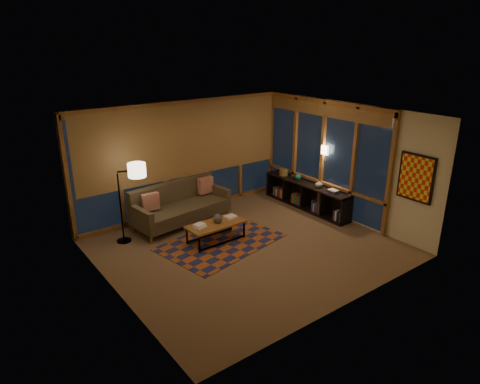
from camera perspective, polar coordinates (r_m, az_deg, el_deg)
floor at (r=8.77m, az=1.03°, el=-7.42°), size 5.50×5.00×0.01m
ceiling at (r=7.90m, az=1.16°, el=10.25°), size 5.50×5.00×0.01m
walls at (r=8.24m, az=1.09°, el=0.96°), size 5.51×5.01×2.70m
window_wall_back at (r=10.18m, az=-7.35°, el=4.51°), size 5.30×0.16×2.60m
window_wall_right at (r=10.41m, az=10.80°, el=4.67°), size 0.16×3.70×2.60m
wall_art at (r=9.02m, az=22.40°, el=1.77°), size 0.06×0.74×0.94m
wall_sconce at (r=10.22m, az=11.25°, el=5.51°), size 0.12×0.18×0.22m
sofa at (r=9.77m, az=-7.83°, el=-1.73°), size 2.32×1.16×0.91m
pillow_left at (r=9.44m, az=-11.83°, el=-1.53°), size 0.38×0.14×0.38m
pillow_right at (r=10.29m, az=-4.62°, el=0.69°), size 0.40×0.17×0.39m
area_rug at (r=8.99m, az=-2.54°, el=-6.68°), size 2.68×2.03×0.01m
coffee_table at (r=8.96m, az=-3.23°, el=-5.38°), size 1.23×0.58×0.41m
book_stack_a at (r=8.70m, az=-5.42°, el=-4.53°), size 0.26×0.22×0.06m
book_stack_b at (r=9.10m, az=-1.24°, el=-3.36°), size 0.23×0.18×0.04m
ceramic_pot at (r=8.87m, az=-2.99°, el=-3.51°), size 0.20×0.20×0.19m
floor_lamp at (r=9.03m, az=-15.66°, el=-1.57°), size 0.64×0.51×1.67m
bookshelf at (r=10.75m, az=8.81°, el=-0.48°), size 0.40×2.59×0.65m
basket at (r=11.17m, az=5.83°, el=2.64°), size 0.25×0.25×0.16m
teal_bowl at (r=10.83m, az=7.70°, el=2.01°), size 0.19×0.19×0.16m
vase at (r=10.36m, az=10.47°, el=1.08°), size 0.21×0.21×0.19m
shelf_book_stack at (r=10.09m, az=12.31°, el=0.12°), size 0.25×0.31×0.08m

